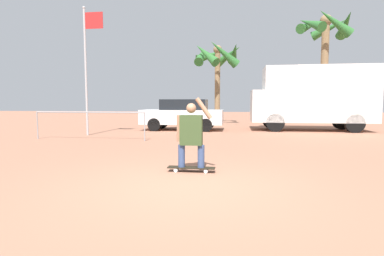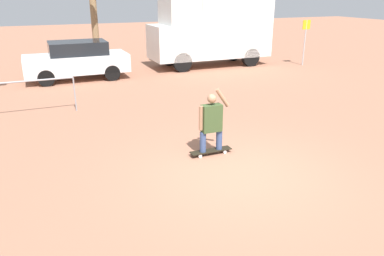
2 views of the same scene
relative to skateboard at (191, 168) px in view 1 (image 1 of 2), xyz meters
The scene contains 9 objects.
ground_plane 1.07m from the skateboard, 85.45° to the right, with size 80.00×80.00×0.00m, color #A36B51.
skateboard is the anchor object (origin of this frame).
person_skateboarder 0.74m from the skateboard, behind, with size 0.73×0.22×1.43m.
camper_van 11.06m from the skateboard, 64.10° to the left, with size 5.86×2.07×3.20m.
parked_car_white 9.38m from the skateboard, 100.89° to the left, with size 4.14×1.78×1.57m.
palm_tree_near_van 19.28m from the skateboard, 66.90° to the left, with size 4.04×3.96×7.79m.
palm_tree_center_background 14.16m from the skateboard, 91.10° to the left, with size 3.33×3.42×5.28m.
flagpole 8.75m from the skateboard, 131.03° to the left, with size 0.89×0.12×5.45m.
plaza_railing_segment 6.54m from the skateboard, 134.66° to the left, with size 4.35×0.05×1.08m.
Camera 1 is at (0.79, -4.93, 1.43)m, focal length 28.00 mm.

